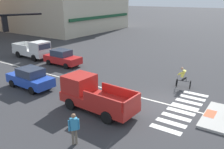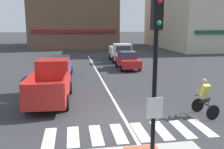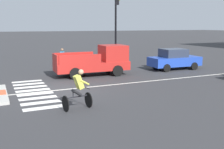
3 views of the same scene
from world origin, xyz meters
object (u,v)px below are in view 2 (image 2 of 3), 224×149
(pickup_truck_red_westbound_near, at_px, (51,82))
(signal_pole, at_px, (155,69))
(car_blue_westbound_far, at_px, (60,66))
(cyclist, at_px, (205,97))
(pickup_truck_white_eastbound_distant, at_px, (120,53))
(car_red_eastbound_far, at_px, (127,60))

(pickup_truck_red_westbound_near, bearing_deg, signal_pole, -66.87)
(car_blue_westbound_far, relative_size, cyclist, 2.48)
(car_blue_westbound_far, xyz_separation_m, pickup_truck_white_eastbound_distant, (6.38, 7.48, 0.17))
(car_red_eastbound_far, relative_size, pickup_truck_white_eastbound_distant, 0.80)
(car_red_eastbound_far, relative_size, cyclist, 2.45)
(signal_pole, xyz_separation_m, car_blue_westbound_far, (-3.04, 13.97, -2.11))
(signal_pole, distance_m, pickup_truck_red_westbound_near, 8.45)
(car_blue_westbound_far, bearing_deg, pickup_truck_red_westbound_near, -91.73)
(car_red_eastbound_far, bearing_deg, signal_pole, -100.44)
(pickup_truck_white_eastbound_distant, relative_size, cyclist, 3.07)
(cyclist, bearing_deg, pickup_truck_white_eastbound_distant, 91.36)
(signal_pole, distance_m, car_red_eastbound_far, 16.99)
(signal_pole, xyz_separation_m, car_red_eastbound_far, (3.06, 16.58, -2.11))
(car_red_eastbound_far, xyz_separation_m, car_blue_westbound_far, (-6.09, -2.61, 0.00))
(pickup_truck_red_westbound_near, distance_m, pickup_truck_white_eastbound_distant, 15.37)
(signal_pole, bearing_deg, cyclist, 46.49)
(signal_pole, relative_size, pickup_truck_red_westbound_near, 0.89)
(car_blue_westbound_far, relative_size, pickup_truck_red_westbound_near, 0.80)
(signal_pole, relative_size, car_blue_westbound_far, 1.10)
(signal_pole, xyz_separation_m, cyclist, (3.76, 3.96, -2.05))
(car_red_eastbound_far, relative_size, pickup_truck_red_westbound_near, 0.79)
(car_blue_westbound_far, bearing_deg, signal_pole, -77.74)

